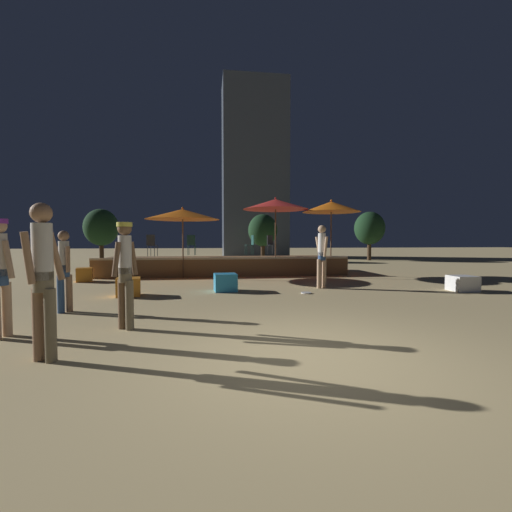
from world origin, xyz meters
The scene contains 23 objects.
ground_plane centered at (0.00, 0.00, 0.00)m, with size 120.00×120.00×0.00m, color tan.
wooden_deck centered at (-0.54, 10.85, 0.35)m, with size 10.03×3.06×0.77m.
patio_umbrella_0 centered at (-2.14, 9.24, 2.42)m, with size 2.78×2.78×2.69m.
patio_umbrella_1 centered at (1.48, 9.45, 2.87)m, with size 2.61×2.61×3.16m.
patio_umbrella_2 centered at (3.80, 9.46, 2.80)m, with size 2.35×2.35×3.10m.
cube_seat_0 centered at (-5.45, 8.51, 0.24)m, with size 0.61×0.61×0.48m.
cube_seat_1 centered at (-3.22, 5.12, 0.24)m, with size 0.68×0.68×0.47m.
cube_seat_2 centered at (5.94, 4.72, 0.22)m, with size 0.66×0.66×0.44m.
cube_seat_3 centered at (-0.71, 5.62, 0.25)m, with size 0.66×0.66×0.50m.
person_0 centered at (-4.20, 1.45, 1.00)m, with size 0.48×0.29×1.76m.
person_1 centered at (-4.00, 3.20, 0.86)m, with size 0.40×0.38×1.63m.
person_2 centered at (2.19, 5.85, 1.06)m, with size 0.31×0.58×1.89m.
person_3 centered at (-2.49, 1.69, 0.98)m, with size 0.36×0.45×1.73m.
person_4 centered at (-3.09, 0.29, 1.05)m, with size 0.31×0.54×1.87m.
bistro_chair_0 centered at (1.74, 11.82, 1.32)m, with size 0.47×0.48×0.90m.
bistro_chair_1 centered at (0.75, 11.54, 1.32)m, with size 0.41×0.41×0.90m.
bistro_chair_2 centered at (-3.54, 10.73, 1.32)m, with size 0.42×0.43×0.90m.
bistro_chair_3 centered at (-1.94, 11.58, 1.32)m, with size 0.40×0.40×0.90m.
frisbee_disc centered at (1.43, 4.89, 0.02)m, with size 0.28×0.28×0.03m.
background_tree_0 centered at (2.49, 19.13, 2.11)m, with size 2.00×2.00×3.23m.
background_tree_1 centered at (-8.10, 19.41, 2.27)m, with size 2.17×2.17×3.47m.
background_tree_2 centered at (10.29, 19.28, 2.30)m, with size 2.14×2.14×3.49m.
distant_building centered at (2.84, 26.21, 7.62)m, with size 5.58×3.75×15.23m.
Camera 1 is at (-1.15, -4.00, 1.43)m, focal length 24.00 mm.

